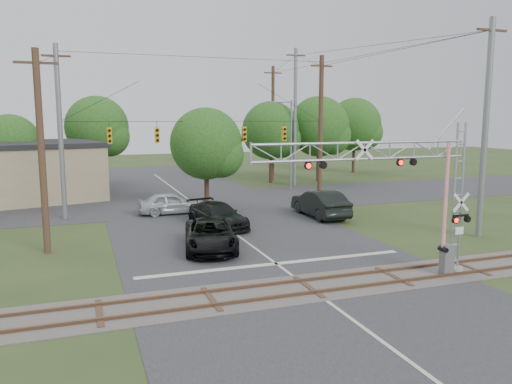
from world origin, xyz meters
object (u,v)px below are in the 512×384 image
object	(u,v)px
car_dark	(218,215)
sedan_silver	(171,203)
traffic_signal_span	(214,132)
streetlight	(289,140)
crossing_gantry	(402,184)
pickup_black	(211,235)

from	to	relation	value
car_dark	sedan_silver	bearing A→B (deg)	97.51
traffic_signal_span	streetlight	size ratio (longest dim) A/B	2.31
crossing_gantry	sedan_silver	distance (m)	19.19
traffic_signal_span	car_dark	world-z (taller)	traffic_signal_span
traffic_signal_span	streetlight	world-z (taller)	traffic_signal_span
traffic_signal_span	car_dark	distance (m)	7.89
sedan_silver	streetlight	size ratio (longest dim) A/B	0.54
sedan_silver	car_dark	bearing A→B (deg)	-160.46
crossing_gantry	traffic_signal_span	bearing A→B (deg)	99.41
sedan_silver	streetlight	distance (m)	15.49
pickup_black	car_dark	bearing A→B (deg)	82.15
pickup_black	streetlight	bearing A→B (deg)	67.64
traffic_signal_span	sedan_silver	size ratio (longest dim) A/B	4.24
traffic_signal_span	pickup_black	world-z (taller)	traffic_signal_span
pickup_black	sedan_silver	world-z (taller)	sedan_silver
sedan_silver	crossing_gantry	bearing A→B (deg)	-160.74
traffic_signal_span	streetlight	xyz separation A→B (m)	(9.18, 7.54, -1.04)
crossing_gantry	pickup_black	distance (m)	10.21
pickup_black	streetlight	distance (m)	22.56
car_dark	streetlight	size ratio (longest dim) A/B	0.64
traffic_signal_span	pickup_black	xyz separation A→B (m)	(-3.16, -10.93, -4.95)
crossing_gantry	streetlight	bearing A→B (deg)	76.66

